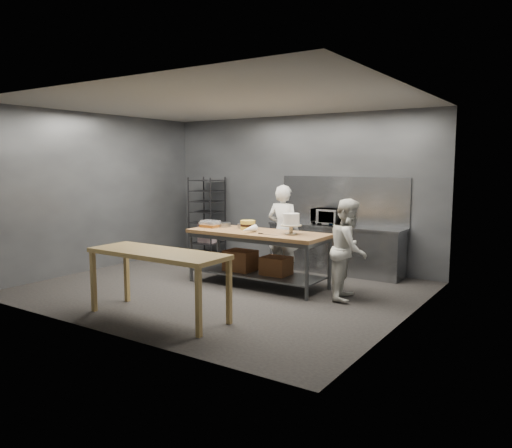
{
  "coord_description": "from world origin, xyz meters",
  "views": [
    {
      "loc": [
        4.9,
        -6.37,
        2.06
      ],
      "look_at": [
        0.35,
        0.47,
        1.05
      ],
      "focal_mm": 35.0,
      "sensor_mm": 36.0,
      "label": 1
    }
  ],
  "objects_px": {
    "near_counter": "(158,258)",
    "frosted_cake_stand": "(291,221)",
    "chef_behind": "(283,231)",
    "work_table": "(257,252)",
    "layer_cake": "(248,225)",
    "chef_right": "(349,249)",
    "microwave": "(327,217)",
    "speed_rack": "(207,218)"
  },
  "relations": [
    {
      "from": "layer_cake",
      "to": "chef_right",
      "type": "bearing_deg",
      "value": -0.33
    },
    {
      "from": "work_table",
      "to": "speed_rack",
      "type": "relative_size",
      "value": 1.37
    },
    {
      "from": "speed_rack",
      "to": "chef_behind",
      "type": "relative_size",
      "value": 1.05
    },
    {
      "from": "chef_behind",
      "to": "work_table",
      "type": "bearing_deg",
      "value": 82.39
    },
    {
      "from": "layer_cake",
      "to": "speed_rack",
      "type": "bearing_deg",
      "value": 144.79
    },
    {
      "from": "work_table",
      "to": "layer_cake",
      "type": "distance_m",
      "value": 0.49
    },
    {
      "from": "near_counter",
      "to": "layer_cake",
      "type": "bearing_deg",
      "value": 93.29
    },
    {
      "from": "work_table",
      "to": "chef_behind",
      "type": "xyz_separation_m",
      "value": [
        0.05,
        0.79,
        0.26
      ]
    },
    {
      "from": "work_table",
      "to": "frosted_cake_stand",
      "type": "height_order",
      "value": "frosted_cake_stand"
    },
    {
      "from": "chef_behind",
      "to": "microwave",
      "type": "distance_m",
      "value": 1.0
    },
    {
      "from": "chef_right",
      "to": "frosted_cake_stand",
      "type": "bearing_deg",
      "value": 81.62
    },
    {
      "from": "microwave",
      "to": "layer_cake",
      "type": "bearing_deg",
      "value": -115.35
    },
    {
      "from": "near_counter",
      "to": "microwave",
      "type": "distance_m",
      "value": 3.92
    },
    {
      "from": "chef_right",
      "to": "microwave",
      "type": "distance_m",
      "value": 1.96
    },
    {
      "from": "layer_cake",
      "to": "chef_behind",
      "type": "bearing_deg",
      "value": 67.66
    },
    {
      "from": "work_table",
      "to": "chef_right",
      "type": "bearing_deg",
      "value": 2.43
    },
    {
      "from": "speed_rack",
      "to": "microwave",
      "type": "xyz_separation_m",
      "value": [
        2.86,
        0.08,
        0.19
      ]
    },
    {
      "from": "near_counter",
      "to": "chef_right",
      "type": "relative_size",
      "value": 1.31
    },
    {
      "from": "layer_cake",
      "to": "work_table",
      "type": "bearing_deg",
      "value": -18.78
    },
    {
      "from": "microwave",
      "to": "layer_cake",
      "type": "relative_size",
      "value": 2.14
    },
    {
      "from": "near_counter",
      "to": "frosted_cake_stand",
      "type": "height_order",
      "value": "frosted_cake_stand"
    },
    {
      "from": "chef_behind",
      "to": "layer_cake",
      "type": "height_order",
      "value": "chef_behind"
    },
    {
      "from": "work_table",
      "to": "layer_cake",
      "type": "xyz_separation_m",
      "value": [
        -0.24,
        0.08,
        0.43
      ]
    },
    {
      "from": "chef_right",
      "to": "work_table",
      "type": "bearing_deg",
      "value": 79.51
    },
    {
      "from": "chef_behind",
      "to": "frosted_cake_stand",
      "type": "height_order",
      "value": "chef_behind"
    },
    {
      "from": "frosted_cake_stand",
      "to": "near_counter",
      "type": "bearing_deg",
      "value": -109.23
    },
    {
      "from": "chef_right",
      "to": "layer_cake",
      "type": "distance_m",
      "value": 1.88
    },
    {
      "from": "near_counter",
      "to": "frosted_cake_stand",
      "type": "bearing_deg",
      "value": 70.77
    },
    {
      "from": "speed_rack",
      "to": "chef_behind",
      "type": "distance_m",
      "value": 2.53
    },
    {
      "from": "microwave",
      "to": "frosted_cake_stand",
      "type": "bearing_deg",
      "value": -84.61
    },
    {
      "from": "speed_rack",
      "to": "chef_behind",
      "type": "bearing_deg",
      "value": -18.09
    },
    {
      "from": "near_counter",
      "to": "frosted_cake_stand",
      "type": "relative_size",
      "value": 5.88
    },
    {
      "from": "frosted_cake_stand",
      "to": "work_table",
      "type": "bearing_deg",
      "value": 179.36
    },
    {
      "from": "chef_right",
      "to": "microwave",
      "type": "height_order",
      "value": "chef_right"
    },
    {
      "from": "microwave",
      "to": "layer_cake",
      "type": "xyz_separation_m",
      "value": [
        -0.74,
        -1.57,
        -0.05
      ]
    },
    {
      "from": "near_counter",
      "to": "chef_behind",
      "type": "height_order",
      "value": "chef_behind"
    },
    {
      "from": "near_counter",
      "to": "chef_behind",
      "type": "xyz_separation_m",
      "value": [
        0.16,
        3.0,
        0.02
      ]
    },
    {
      "from": "work_table",
      "to": "frosted_cake_stand",
      "type": "distance_m",
      "value": 0.87
    },
    {
      "from": "near_counter",
      "to": "microwave",
      "type": "relative_size",
      "value": 3.69
    },
    {
      "from": "speed_rack",
      "to": "chef_right",
      "type": "height_order",
      "value": "speed_rack"
    },
    {
      "from": "speed_rack",
      "to": "chef_right",
      "type": "distance_m",
      "value": 4.25
    },
    {
      "from": "near_counter",
      "to": "chef_right",
      "type": "xyz_separation_m",
      "value": [
        1.73,
        2.28,
        -0.05
      ]
    }
  ]
}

